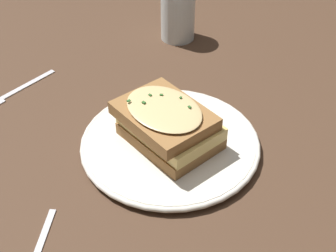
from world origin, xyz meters
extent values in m
plane|color=#473021|center=(0.00, 0.00, 0.00)|extent=(2.40, 2.40, 0.00)
cylinder|color=silver|center=(0.00, 0.03, 0.01)|extent=(0.24, 0.24, 0.01)
torus|color=silver|center=(0.00, 0.03, 0.01)|extent=(0.25, 0.25, 0.01)
cube|color=olive|center=(0.00, 0.03, 0.02)|extent=(0.16, 0.16, 0.02)
cube|color=#E0C16B|center=(0.00, 0.03, 0.04)|extent=(0.15, 0.16, 0.02)
cube|color=olive|center=(0.01, 0.03, 0.06)|extent=(0.16, 0.16, 0.02)
ellipsoid|color=#DBBC7F|center=(0.01, 0.03, 0.07)|extent=(0.14, 0.14, 0.01)
cube|color=#2D6028|center=(0.03, 0.01, 0.08)|extent=(0.01, 0.01, 0.00)
cube|color=#2D6028|center=(0.01, 0.01, 0.08)|extent=(0.00, 0.00, 0.00)
cube|color=#2D6028|center=(0.04, 0.03, 0.08)|extent=(0.01, 0.01, 0.00)
cube|color=#2D6028|center=(-0.01, 0.01, 0.08)|extent=(0.00, 0.00, 0.00)
cube|color=#2D6028|center=(0.06, 0.02, 0.08)|extent=(0.01, 0.01, 0.00)
cube|color=#2D6028|center=(-0.03, 0.03, 0.08)|extent=(0.01, 0.01, 0.00)
cylinder|color=silver|center=(0.00, -0.29, 0.05)|extent=(0.06, 0.06, 0.09)
cube|color=silver|center=(0.24, -0.12, 0.00)|extent=(0.07, 0.09, 0.00)
cube|color=silver|center=(0.14, 0.21, 0.00)|extent=(0.01, 0.11, 0.00)
camera|label=1|loc=(-0.02, 0.52, 0.45)|focal=50.00mm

